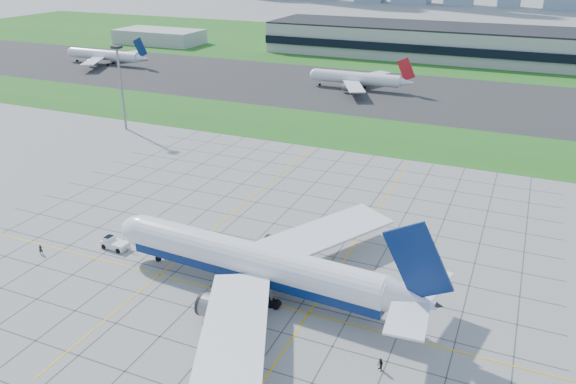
% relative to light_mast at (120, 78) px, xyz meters
% --- Properties ---
extents(ground, '(1400.00, 1400.00, 0.00)m').
position_rel_light_mast_xyz_m(ground, '(70.00, -65.00, -16.18)').
color(ground, gray).
rests_on(ground, ground).
extents(grass_median, '(700.00, 35.00, 0.04)m').
position_rel_light_mast_xyz_m(grass_median, '(70.00, 25.00, -16.16)').
color(grass_median, '#235F1B').
rests_on(grass_median, ground).
extents(asphalt_taxiway, '(700.00, 75.00, 0.04)m').
position_rel_light_mast_xyz_m(asphalt_taxiway, '(70.00, 80.00, -16.15)').
color(asphalt_taxiway, '#383838').
rests_on(asphalt_taxiway, ground).
extents(grass_far, '(700.00, 145.00, 0.04)m').
position_rel_light_mast_xyz_m(grass_far, '(70.00, 190.00, -16.16)').
color(grass_far, '#235F1B').
rests_on(grass_far, ground).
extents(apron_markings, '(120.00, 130.00, 0.03)m').
position_rel_light_mast_xyz_m(apron_markings, '(70.43, -53.91, -16.17)').
color(apron_markings, '#474744').
rests_on(apron_markings, ground).
extents(terminal, '(260.00, 43.00, 15.80)m').
position_rel_light_mast_xyz_m(terminal, '(110.00, 164.87, -8.29)').
color(terminal, '#B7B7B2').
rests_on(terminal, ground).
extents(service_block, '(50.00, 25.00, 8.00)m').
position_rel_light_mast_xyz_m(service_block, '(-90.00, 145.00, -12.18)').
color(service_block, '#B7B7B2').
rests_on(service_block, ground).
extents(light_mast, '(2.50, 2.50, 25.60)m').
position_rel_light_mast_xyz_m(light_mast, '(0.00, 0.00, 0.00)').
color(light_mast, gray).
rests_on(light_mast, ground).
extents(airliner, '(59.21, 59.88, 18.63)m').
position_rel_light_mast_xyz_m(airliner, '(77.55, -64.21, -11.09)').
color(airliner, white).
rests_on(airliner, ground).
extents(pushback_tug, '(7.82, 2.97, 2.16)m').
position_rel_light_mast_xyz_m(pushback_tug, '(46.48, -62.35, -15.22)').
color(pushback_tug, white).
rests_on(pushback_tug, ground).
extents(crew_near, '(0.82, 0.81, 1.91)m').
position_rel_light_mast_xyz_m(crew_near, '(35.51, -69.60, -15.23)').
color(crew_near, black).
rests_on(crew_near, ground).
extents(crew_far, '(1.19, 1.21, 1.96)m').
position_rel_light_mast_xyz_m(crew_far, '(101.54, -75.13, -15.20)').
color(crew_far, black).
rests_on(crew_far, ground).
extents(distant_jet_0, '(45.25, 42.66, 14.08)m').
position_rel_light_mast_xyz_m(distant_jet_0, '(-76.34, 81.45, -11.69)').
color(distant_jet_0, white).
rests_on(distant_jet_0, ground).
extents(distant_jet_1, '(40.64, 42.66, 14.08)m').
position_rel_light_mast_xyz_m(distant_jet_1, '(50.84, 80.22, -11.70)').
color(distant_jet_1, white).
rests_on(distant_jet_1, ground).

